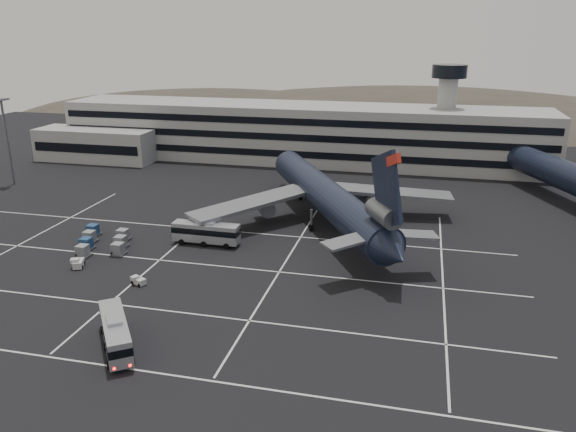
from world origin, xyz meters
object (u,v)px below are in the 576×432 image
object	(u,v)px
bus_far	(206,232)
uld_cluster	(102,241)
trijet_main	(327,197)
bus_near	(115,331)
tug_a	(78,263)

from	to	relation	value
bus_far	uld_cluster	bearing A→B (deg)	107.77
trijet_main	bus_near	bearing A→B (deg)	-138.00
bus_near	uld_cluster	bearing A→B (deg)	87.96
bus_far	uld_cluster	size ratio (longest dim) A/B	0.95
uld_cluster	tug_a	bearing A→B (deg)	-82.55
bus_near	uld_cluster	world-z (taller)	bus_near
bus_near	bus_far	size ratio (longest dim) A/B	0.92
trijet_main	tug_a	bearing A→B (deg)	-169.55
bus_near	tug_a	size ratio (longest dim) A/B	3.76
trijet_main	bus_near	xyz separation A→B (m)	(-15.02, -43.07, -3.25)
trijet_main	tug_a	world-z (taller)	trijet_main
bus_near	tug_a	bearing A→B (deg)	96.44
uld_cluster	bus_far	bearing A→B (deg)	17.12
bus_near	tug_a	xyz separation A→B (m)	(-16.03, 17.72, -1.35)
bus_near	bus_far	bearing A→B (deg)	57.61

